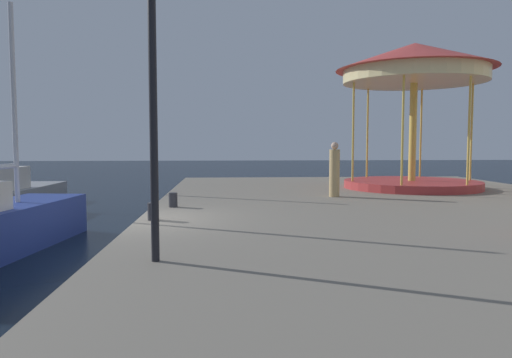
# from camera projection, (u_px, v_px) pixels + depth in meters

# --- Properties ---
(ground_plane) EXTENTS (120.00, 120.00, 0.00)m
(ground_plane) POSITION_uv_depth(u_px,v_px,m) (138.00, 253.00, 11.12)
(ground_plane) COLOR black
(quay_dock) EXTENTS (14.35, 26.84, 0.80)m
(quay_dock) POSITION_uv_depth(u_px,v_px,m) (437.00, 232.00, 11.55)
(quay_dock) COLOR gray
(quay_dock) RESTS_ON ground
(sailboat_grey) EXTENTS (2.27, 6.46, 7.17)m
(sailboat_grey) POSITION_uv_depth(u_px,v_px,m) (6.00, 194.00, 18.08)
(sailboat_grey) COLOR gray
(sailboat_grey) RESTS_ON ground
(carousel) EXTENTS (6.03, 6.03, 5.62)m
(carousel) POSITION_uv_depth(u_px,v_px,m) (414.00, 79.00, 18.37)
(carousel) COLOR #B23333
(carousel) RESTS_ON quay_dock
(lamp_post_mid_promenade) EXTENTS (0.36, 0.36, 4.24)m
(lamp_post_mid_promenade) POSITION_uv_depth(u_px,v_px,m) (153.00, 65.00, 6.90)
(lamp_post_mid_promenade) COLOR black
(lamp_post_mid_promenade) RESTS_ON quay_dock
(bollard_south) EXTENTS (0.24, 0.24, 0.40)m
(bollard_south) POSITION_uv_depth(u_px,v_px,m) (153.00, 211.00, 10.90)
(bollard_south) COLOR #2D2D33
(bollard_south) RESTS_ON quay_dock
(bollard_center) EXTENTS (0.24, 0.24, 0.40)m
(bollard_center) POSITION_uv_depth(u_px,v_px,m) (173.00, 200.00, 13.13)
(bollard_center) COLOR #2D2D33
(bollard_center) RESTS_ON quay_dock
(person_far_corner) EXTENTS (0.34, 0.34, 1.80)m
(person_far_corner) POSITION_uv_depth(u_px,v_px,m) (334.00, 171.00, 15.65)
(person_far_corner) COLOR tan
(person_far_corner) RESTS_ON quay_dock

